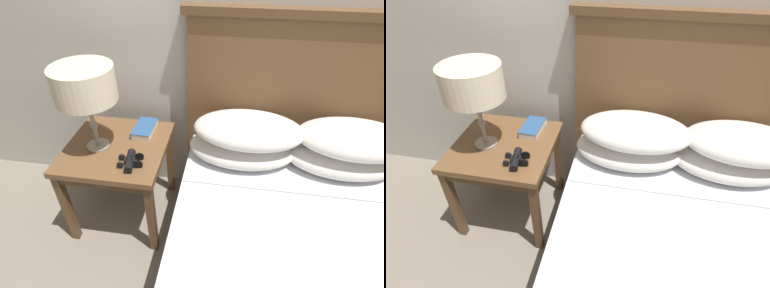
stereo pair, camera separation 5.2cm
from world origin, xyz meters
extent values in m
cube|color=brown|center=(-0.68, 0.66, 0.55)|extent=(0.58, 0.58, 0.04)
cube|color=brown|center=(-0.68, 0.66, 0.51)|extent=(0.55, 0.55, 0.05)
cube|color=brown|center=(-0.93, 0.40, 0.27)|extent=(0.04, 0.04, 0.54)
cube|color=brown|center=(-0.42, 0.40, 0.27)|extent=(0.04, 0.04, 0.54)
cube|color=brown|center=(-0.93, 0.91, 0.27)|extent=(0.04, 0.04, 0.54)
cube|color=brown|center=(-0.42, 0.91, 0.27)|extent=(0.04, 0.04, 0.54)
cube|color=white|center=(0.33, 0.63, 0.51)|extent=(1.16, 0.28, 0.01)
cube|color=brown|center=(0.33, 0.98, 0.62)|extent=(1.27, 0.06, 1.24)
cube|color=brown|center=(0.33, 0.98, 1.26)|extent=(1.33, 0.10, 0.04)
ellipsoid|color=silver|center=(0.04, 0.74, 0.58)|extent=(0.60, 0.36, 0.15)
ellipsoid|color=silver|center=(0.59, 0.74, 0.58)|extent=(0.60, 0.36, 0.15)
ellipsoid|color=silver|center=(0.07, 0.74, 0.71)|extent=(0.60, 0.36, 0.15)
ellipsoid|color=silver|center=(0.62, 0.74, 0.71)|extent=(0.60, 0.36, 0.15)
cylinder|color=gray|center=(-0.78, 0.63, 0.58)|extent=(0.13, 0.13, 0.01)
cylinder|color=gray|center=(-0.78, 0.63, 0.73)|extent=(0.02, 0.02, 0.29)
sphere|color=gray|center=(-0.78, 0.63, 0.72)|extent=(0.04, 0.04, 0.04)
cylinder|color=beige|center=(-0.78, 0.63, 0.97)|extent=(0.32, 0.32, 0.18)
cube|color=silver|center=(-0.55, 0.82, 0.59)|extent=(0.12, 0.20, 0.04)
cube|color=#2D568E|center=(-0.55, 0.82, 0.61)|extent=(0.12, 0.21, 0.00)
cube|color=#2D568E|center=(-0.61, 0.82, 0.59)|extent=(0.02, 0.20, 0.04)
cylinder|color=black|center=(-0.54, 0.48, 0.59)|extent=(0.06, 0.10, 0.04)
cylinder|color=black|center=(-0.49, 0.49, 0.59)|extent=(0.05, 0.02, 0.05)
cylinder|color=black|center=(-0.59, 0.47, 0.59)|extent=(0.04, 0.02, 0.04)
cylinder|color=black|center=(-0.55, 0.54, 0.59)|extent=(0.06, 0.10, 0.04)
cylinder|color=black|center=(-0.50, 0.55, 0.59)|extent=(0.05, 0.02, 0.05)
cylinder|color=black|center=(-0.60, 0.53, 0.59)|extent=(0.04, 0.02, 0.04)
cube|color=black|center=(-0.55, 0.51, 0.60)|extent=(0.06, 0.05, 0.01)
cylinder|color=black|center=(-0.55, 0.51, 0.61)|extent=(0.02, 0.01, 0.02)
camera|label=1|loc=(-0.03, -0.64, 1.63)|focal=28.00mm
camera|label=2|loc=(0.02, -0.63, 1.63)|focal=28.00mm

